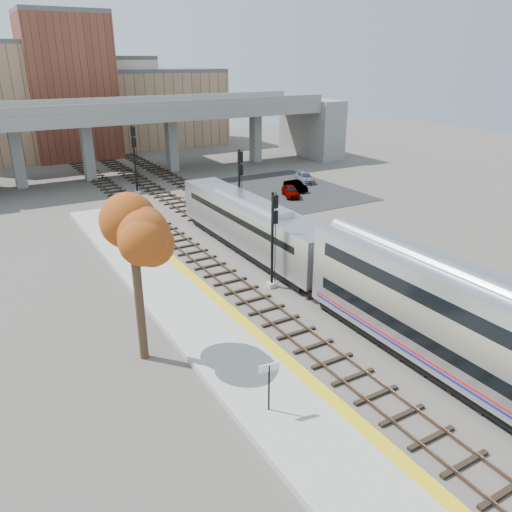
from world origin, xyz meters
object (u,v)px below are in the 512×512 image
signal_mast_near (273,243)px  locomotive (251,224)px  car_a (291,191)px  car_b (296,186)px  signal_mast_far (135,160)px  tree (134,245)px  signal_mast_mid (240,190)px  car_c (305,177)px

signal_mast_near → locomotive: bearing=72.1°
car_a → car_b: 2.76m
signal_mast_far → tree: bearing=-107.2°
signal_mast_near → signal_mast_mid: signal_mast_mid is taller
signal_mast_far → car_c: bearing=-14.4°
signal_mast_mid → car_b: signal_mast_mid is taller
tree → car_b: bearing=43.1°
locomotive → signal_mast_mid: (2.00, 5.54, 1.19)m
signal_mast_mid → car_c: bearing=37.1°
signal_mast_near → tree: 11.22m
signal_mast_near → car_b: (16.06, 20.66, -2.48)m
signal_mast_near → signal_mast_far: size_ratio=0.86×
car_a → car_c: 7.34m
tree → car_c: 40.79m
locomotive → tree: (-12.20, -10.35, 3.84)m
tree → signal_mast_near: bearing=20.9°
locomotive → signal_mast_near: (-2.10, -6.49, 0.82)m
signal_mast_near → signal_mast_far: signal_mast_far is taller
car_b → car_c: bearing=42.1°
locomotive → car_a: 17.20m
locomotive → signal_mast_far: (-2.10, 22.20, 1.54)m
signal_mast_mid → signal_mast_far: 17.16m
car_a → locomotive: bearing=-114.2°
car_a → tree: bearing=-116.8°
locomotive → tree: bearing=-139.7°
locomotive → signal_mast_far: size_ratio=2.53×
car_a → signal_mast_far: bearing=164.8°
signal_mast_far → car_a: size_ratio=2.06×
tree → car_b: size_ratio=2.38×
car_c → locomotive: bearing=-119.9°
locomotive → signal_mast_far: bearing=95.4°
signal_mast_mid → car_a: (9.97, 6.71, -2.81)m
tree → locomotive: bearing=40.3°
signal_mast_far → tree: 34.15m
car_c → car_b: bearing=-123.2°
signal_mast_near → tree: tree is taller
car_b → car_a: bearing=-135.2°
tree → car_c: bearing=42.9°
locomotive → car_b: locomotive is taller
signal_mast_mid → tree: tree is taller
signal_mast_mid → tree: (-14.20, -15.88, 2.65)m
signal_mast_near → tree: bearing=-159.1°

